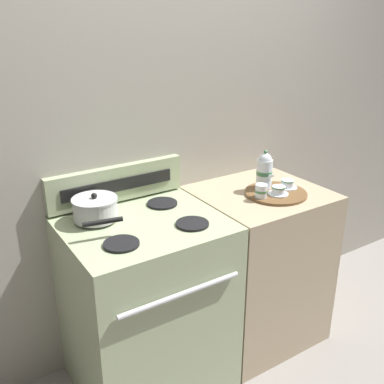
{
  "coord_description": "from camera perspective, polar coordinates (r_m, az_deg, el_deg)",
  "views": [
    {
      "loc": [
        -1.18,
        -1.71,
        1.84
      ],
      "look_at": [
        -0.05,
        0.04,
        1.01
      ],
      "focal_mm": 42.0,
      "sensor_mm": 36.0,
      "label": 1
    }
  ],
  "objects": [
    {
      "name": "teacup_left",
      "position": [
        2.43,
        10.92,
        0.21
      ],
      "size": [
        0.11,
        0.11,
        0.05
      ],
      "color": "silver",
      "rests_on": "serving_tray"
    },
    {
      "name": "stove",
      "position": [
        2.35,
        -5.67,
        -14.1
      ],
      "size": [
        0.75,
        0.66,
        0.94
      ],
      "color": "#9EAD84",
      "rests_on": "ground"
    },
    {
      "name": "saucepan",
      "position": [
        2.14,
        -12.18,
        -2.07
      ],
      "size": [
        0.23,
        0.32,
        0.13
      ],
      "color": "#B7B7BC",
      "rests_on": "stove"
    },
    {
      "name": "serving_tray",
      "position": [
        2.47,
        10.58,
        -0.14
      ],
      "size": [
        0.33,
        0.33,
        0.01
      ],
      "color": "brown",
      "rests_on": "side_counter"
    },
    {
      "name": "ground_plane",
      "position": [
        2.78,
        1.38,
        -19.65
      ],
      "size": [
        6.0,
        6.0,
        0.0
      ],
      "primitive_type": "plane",
      "color": "gray"
    },
    {
      "name": "side_counter",
      "position": [
        2.7,
        8.21,
        -9.14
      ],
      "size": [
        0.68,
        0.63,
        0.93
      ],
      "color": "tan",
      "rests_on": "ground"
    },
    {
      "name": "wall_back",
      "position": [
        2.48,
        -2.81,
        4.45
      ],
      "size": [
        6.0,
        0.05,
        2.2
      ],
      "color": "#9E998E",
      "rests_on": "ground"
    },
    {
      "name": "teacup_right",
      "position": [
        2.53,
        12.02,
        1.02
      ],
      "size": [
        0.11,
        0.11,
        0.05
      ],
      "color": "silver",
      "rests_on": "serving_tray"
    },
    {
      "name": "creamer_jug",
      "position": [
        2.37,
        8.77,
        0.13
      ],
      "size": [
        0.06,
        0.06,
        0.07
      ],
      "color": "silver",
      "rests_on": "serving_tray"
    },
    {
      "name": "teapot",
      "position": [
        2.48,
        9.2,
        2.68
      ],
      "size": [
        0.09,
        0.14,
        0.22
      ],
      "color": "silver",
      "rests_on": "serving_tray"
    },
    {
      "name": "control_panel",
      "position": [
        2.32,
        -9.53,
        1.06
      ],
      "size": [
        0.73,
        0.05,
        0.18
      ],
      "color": "#9EAD84",
      "rests_on": "stove"
    }
  ]
}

